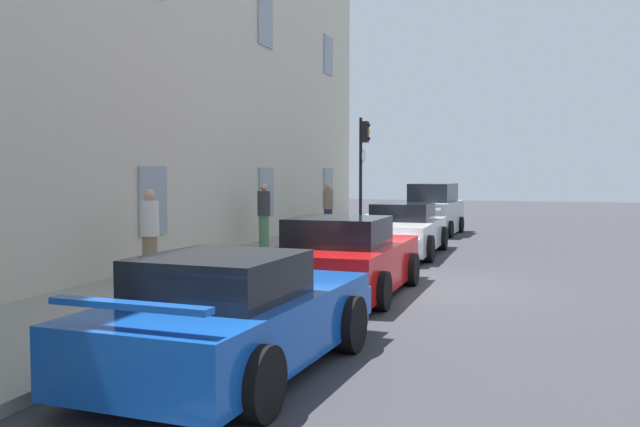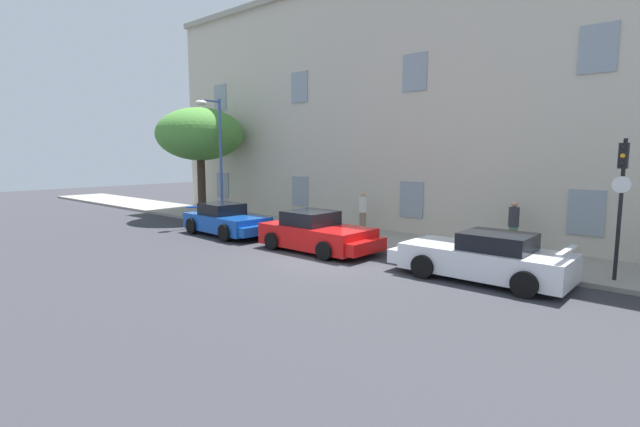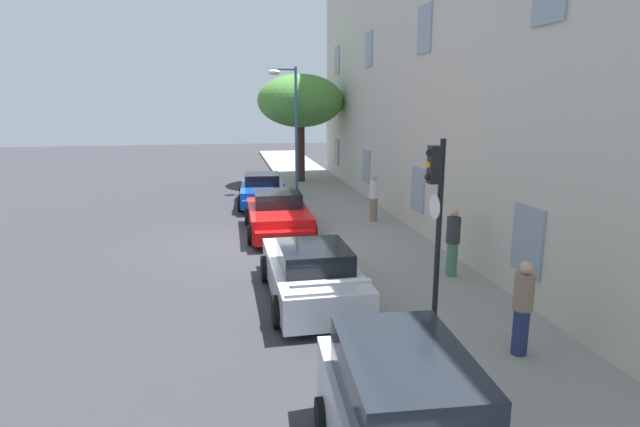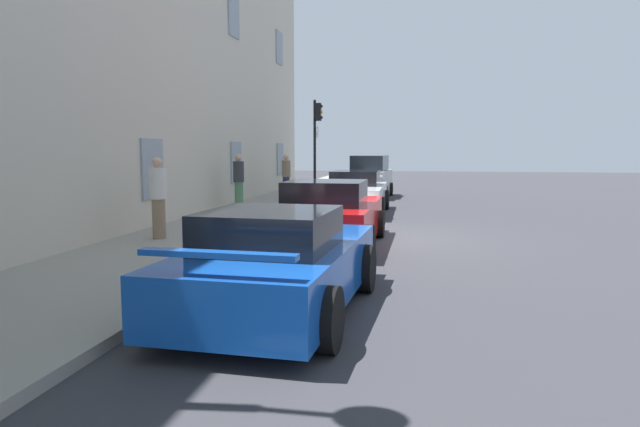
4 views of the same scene
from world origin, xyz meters
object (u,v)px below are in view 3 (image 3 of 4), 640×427
(sportscar_white_middle, at_px, (310,272))
(pedestrian_admiring, at_px, (453,241))
(sportscar_yellow_flank, at_px, (279,217))
(traffic_light, at_px, (436,207))
(pedestrian_strolling, at_px, (523,307))
(pedestrian_bystander, at_px, (374,197))
(tree_near_kerb, at_px, (300,101))
(street_lamp, at_px, (288,107))
(sportscar_red_lead, at_px, (262,192))

(sportscar_white_middle, height_order, pedestrian_admiring, pedestrian_admiring)
(sportscar_yellow_flank, distance_m, traffic_light, 9.33)
(pedestrian_strolling, bearing_deg, pedestrian_bystander, 178.09)
(pedestrian_admiring, distance_m, pedestrian_strolling, 4.17)
(tree_near_kerb, distance_m, pedestrian_strolling, 20.78)
(pedestrian_strolling, bearing_deg, street_lamp, -173.77)
(sportscar_yellow_flank, bearing_deg, tree_near_kerb, 167.67)
(tree_near_kerb, distance_m, street_lamp, 2.84)
(pedestrian_strolling, xyz_separation_m, pedestrian_bystander, (-10.40, 0.35, 0.03))
(tree_near_kerb, relative_size, traffic_light, 1.55)
(sportscar_red_lead, xyz_separation_m, sportscar_yellow_flank, (5.13, 0.20, 0.00))
(pedestrian_bystander, bearing_deg, traffic_light, -10.15)
(tree_near_kerb, relative_size, pedestrian_strolling, 3.39)
(tree_near_kerb, xyz_separation_m, pedestrian_strolling, (20.46, 0.93, -3.51))
(traffic_light, xyz_separation_m, street_lamp, (-17.08, -0.57, 1.56))
(traffic_light, relative_size, pedestrian_admiring, 2.13)
(sportscar_red_lead, bearing_deg, traffic_light, 8.61)
(pedestrian_admiring, height_order, pedestrian_bystander, pedestrian_admiring)
(street_lamp, xyz_separation_m, pedestrian_strolling, (17.83, 1.95, -3.26))
(pedestrian_admiring, xyz_separation_m, pedestrian_strolling, (4.13, -0.60, -0.03))
(sportscar_red_lead, height_order, tree_near_kerb, tree_near_kerb)
(tree_near_kerb, relative_size, street_lamp, 0.97)
(sportscar_red_lead, relative_size, pedestrian_bystander, 2.59)
(street_lamp, bearing_deg, traffic_light, 1.90)
(sportscar_white_middle, bearing_deg, pedestrian_strolling, 40.12)
(sportscar_red_lead, distance_m, pedestrian_admiring, 11.40)
(street_lamp, distance_m, pedestrian_strolling, 18.23)
(tree_near_kerb, bearing_deg, sportscar_yellow_flank, -12.33)
(sportscar_red_lead, relative_size, sportscar_yellow_flank, 1.01)
(sportscar_white_middle, distance_m, pedestrian_admiring, 3.80)
(sportscar_red_lead, xyz_separation_m, pedestrian_admiring, (10.63, 4.10, 0.44))
(sportscar_white_middle, relative_size, tree_near_kerb, 0.84)
(tree_near_kerb, xyz_separation_m, traffic_light, (19.71, -0.45, -1.82))
(sportscar_red_lead, xyz_separation_m, traffic_light, (14.01, 2.12, 2.11))
(sportscar_white_middle, relative_size, pedestrian_strolling, 2.85)
(pedestrian_strolling, bearing_deg, sportscar_white_middle, -139.88)
(sportscar_white_middle, xyz_separation_m, traffic_light, (2.99, 1.77, 2.11))
(tree_near_kerb, distance_m, pedestrian_admiring, 16.77)
(street_lamp, bearing_deg, sportscar_yellow_flank, -9.40)
(traffic_light, distance_m, pedestrian_bystander, 9.94)
(pedestrian_admiring, height_order, pedestrian_strolling, pedestrian_admiring)
(sportscar_yellow_flank, height_order, pedestrian_strolling, pedestrian_strolling)
(sportscar_white_middle, distance_m, street_lamp, 14.60)
(sportscar_red_lead, xyz_separation_m, tree_near_kerb, (-5.71, 2.57, 3.92))
(sportscar_red_lead, bearing_deg, sportscar_yellow_flank, 2.22)
(tree_near_kerb, relative_size, pedestrian_admiring, 3.29)
(pedestrian_admiring, bearing_deg, street_lamp, -169.48)
(sportscar_yellow_flank, relative_size, tree_near_kerb, 0.78)
(traffic_light, height_order, street_lamp, street_lamp)
(pedestrian_admiring, relative_size, pedestrian_strolling, 1.03)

